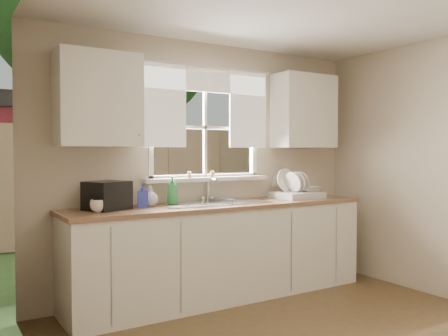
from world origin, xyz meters
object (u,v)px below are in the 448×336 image
black_appliance (107,195)px  dish_rack (297,192)px  cup (98,206)px  soap_bottle_a (173,190)px

black_appliance → dish_rack: bearing=-26.5°
cup → soap_bottle_a: bearing=23.3°
soap_bottle_a → cup: soap_bottle_a is taller
dish_rack → black_appliance: 2.04m
dish_rack → soap_bottle_a: bearing=175.1°
soap_bottle_a → black_appliance: size_ratio=0.80×
soap_bottle_a → cup: bearing=-168.5°
dish_rack → cup: dish_rack is taller
soap_bottle_a → cup: size_ratio=1.99×
cup → black_appliance: 0.19m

